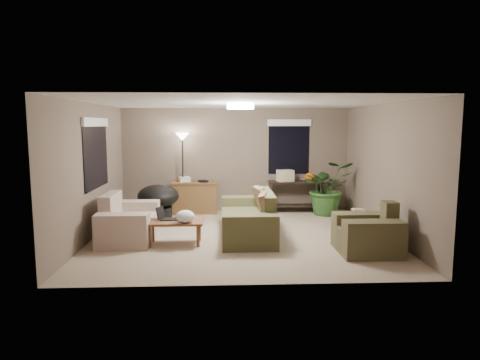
{
  "coord_description": "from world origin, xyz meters",
  "views": [
    {
      "loc": [
        -0.36,
        -7.92,
        2.11
      ],
      "look_at": [
        0.0,
        0.2,
        1.05
      ],
      "focal_mm": 32.0,
      "sensor_mm": 36.0,
      "label": 1
    }
  ],
  "objects_px": {
    "floor_lamp": "(182,146)",
    "houseplant": "(328,194)",
    "loveseat": "(128,223)",
    "desk": "(195,197)",
    "cat_scratching_post": "(358,224)",
    "console_table": "(295,194)",
    "main_sofa": "(249,220)",
    "coffee_table": "(175,224)",
    "armchair": "(368,235)",
    "papasan_chair": "(158,200)"
  },
  "relations": [
    {
      "from": "armchair",
      "to": "cat_scratching_post",
      "type": "relative_size",
      "value": 2.0
    },
    {
      "from": "main_sofa",
      "to": "houseplant",
      "type": "distance_m",
      "value": 2.7
    },
    {
      "from": "papasan_chair",
      "to": "main_sofa",
      "type": "bearing_deg",
      "value": -35.63
    },
    {
      "from": "loveseat",
      "to": "floor_lamp",
      "type": "distance_m",
      "value": 2.77
    },
    {
      "from": "coffee_table",
      "to": "floor_lamp",
      "type": "relative_size",
      "value": 0.52
    },
    {
      "from": "desk",
      "to": "cat_scratching_post",
      "type": "distance_m",
      "value": 3.93
    },
    {
      "from": "loveseat",
      "to": "desk",
      "type": "relative_size",
      "value": 1.45
    },
    {
      "from": "armchair",
      "to": "console_table",
      "type": "height_order",
      "value": "armchair"
    },
    {
      "from": "armchair",
      "to": "coffee_table",
      "type": "height_order",
      "value": "armchair"
    },
    {
      "from": "loveseat",
      "to": "console_table",
      "type": "height_order",
      "value": "loveseat"
    },
    {
      "from": "main_sofa",
      "to": "floor_lamp",
      "type": "bearing_deg",
      "value": 123.53
    },
    {
      "from": "armchair",
      "to": "papasan_chair",
      "type": "height_order",
      "value": "armchair"
    },
    {
      "from": "cat_scratching_post",
      "to": "main_sofa",
      "type": "bearing_deg",
      "value": 179.22
    },
    {
      "from": "console_table",
      "to": "houseplant",
      "type": "height_order",
      "value": "houseplant"
    },
    {
      "from": "main_sofa",
      "to": "coffee_table",
      "type": "relative_size",
      "value": 2.2
    },
    {
      "from": "main_sofa",
      "to": "coffee_table",
      "type": "xyz_separation_m",
      "value": [
        -1.36,
        -0.53,
        0.06
      ]
    },
    {
      "from": "cat_scratching_post",
      "to": "loveseat",
      "type": "bearing_deg",
      "value": -178.74
    },
    {
      "from": "houseplant",
      "to": "papasan_chair",
      "type": "bearing_deg",
      "value": -173.11
    },
    {
      "from": "armchair",
      "to": "desk",
      "type": "bearing_deg",
      "value": 132.36
    },
    {
      "from": "main_sofa",
      "to": "cat_scratching_post",
      "type": "bearing_deg",
      "value": -0.78
    },
    {
      "from": "loveseat",
      "to": "floor_lamp",
      "type": "xyz_separation_m",
      "value": [
        0.82,
        2.3,
        1.3
      ]
    },
    {
      "from": "papasan_chair",
      "to": "desk",
      "type": "bearing_deg",
      "value": 46.99
    },
    {
      "from": "armchair",
      "to": "desk",
      "type": "xyz_separation_m",
      "value": [
        -3.05,
        3.35,
        0.08
      ]
    },
    {
      "from": "floor_lamp",
      "to": "cat_scratching_post",
      "type": "height_order",
      "value": "floor_lamp"
    },
    {
      "from": "desk",
      "to": "console_table",
      "type": "bearing_deg",
      "value": 0.42
    },
    {
      "from": "armchair",
      "to": "coffee_table",
      "type": "relative_size",
      "value": 1.0
    },
    {
      "from": "desk",
      "to": "loveseat",
      "type": "bearing_deg",
      "value": -115.54
    },
    {
      "from": "console_table",
      "to": "floor_lamp",
      "type": "xyz_separation_m",
      "value": [
        -2.7,
        -0.03,
        1.16
      ]
    },
    {
      "from": "papasan_chair",
      "to": "floor_lamp",
      "type": "relative_size",
      "value": 0.56
    },
    {
      "from": "main_sofa",
      "to": "houseplant",
      "type": "bearing_deg",
      "value": 43.17
    },
    {
      "from": "loveseat",
      "to": "cat_scratching_post",
      "type": "distance_m",
      "value": 4.35
    },
    {
      "from": "coffee_table",
      "to": "console_table",
      "type": "height_order",
      "value": "console_table"
    },
    {
      "from": "papasan_chair",
      "to": "houseplant",
      "type": "height_order",
      "value": "houseplant"
    },
    {
      "from": "armchair",
      "to": "houseplant",
      "type": "xyz_separation_m",
      "value": [
        0.07,
        3.0,
        0.2
      ]
    },
    {
      "from": "floor_lamp",
      "to": "houseplant",
      "type": "relative_size",
      "value": 1.5
    },
    {
      "from": "houseplant",
      "to": "armchair",
      "type": "bearing_deg",
      "value": -91.4
    },
    {
      "from": "coffee_table",
      "to": "houseplant",
      "type": "height_order",
      "value": "houseplant"
    },
    {
      "from": "armchair",
      "to": "houseplant",
      "type": "distance_m",
      "value": 3.01
    },
    {
      "from": "coffee_table",
      "to": "desk",
      "type": "bearing_deg",
      "value": 85.84
    },
    {
      "from": "desk",
      "to": "papasan_chair",
      "type": "bearing_deg",
      "value": -133.01
    },
    {
      "from": "coffee_table",
      "to": "papasan_chair",
      "type": "bearing_deg",
      "value": 106.42
    },
    {
      "from": "loveseat",
      "to": "cat_scratching_post",
      "type": "height_order",
      "value": "loveseat"
    },
    {
      "from": "loveseat",
      "to": "cat_scratching_post",
      "type": "xyz_separation_m",
      "value": [
        4.35,
        0.1,
        -0.08
      ]
    },
    {
      "from": "floor_lamp",
      "to": "houseplant",
      "type": "xyz_separation_m",
      "value": [
        3.41,
        -0.33,
        -1.1
      ]
    },
    {
      "from": "desk",
      "to": "papasan_chair",
      "type": "distance_m",
      "value": 1.11
    },
    {
      "from": "desk",
      "to": "main_sofa",
      "type": "bearing_deg",
      "value": -62.07
    },
    {
      "from": "console_table",
      "to": "papasan_chair",
      "type": "bearing_deg",
      "value": -165.36
    },
    {
      "from": "armchair",
      "to": "desk",
      "type": "height_order",
      "value": "armchair"
    },
    {
      "from": "houseplant",
      "to": "cat_scratching_post",
      "type": "bearing_deg",
      "value": -86.25
    },
    {
      "from": "papasan_chair",
      "to": "armchair",
      "type": "bearing_deg",
      "value": -33.63
    }
  ]
}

